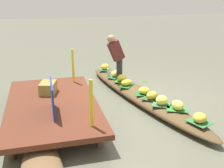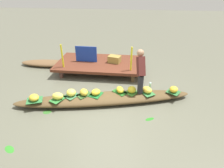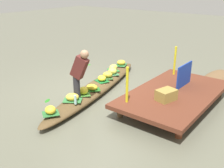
% 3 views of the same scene
% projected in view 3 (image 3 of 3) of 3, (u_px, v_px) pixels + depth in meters
% --- Properties ---
extents(canal_water, '(40.00, 40.00, 0.00)m').
position_uv_depth(canal_water, '(97.00, 91.00, 7.43)').
color(canal_water, '#5C5D4C').
rests_on(canal_water, ground).
extents(dock_platform, '(3.20, 1.80, 0.37)m').
position_uv_depth(dock_platform, '(174.00, 94.00, 6.49)').
color(dock_platform, '#5A2C1C').
rests_on(dock_platform, ground).
extents(vendor_boat, '(5.03, 1.78, 0.24)m').
position_uv_depth(vendor_boat, '(97.00, 87.00, 7.39)').
color(vendor_boat, brown).
rests_on(vendor_boat, ground).
extents(moored_boat, '(2.41, 0.70, 0.22)m').
position_uv_depth(moored_boat, '(212.00, 80.00, 7.98)').
color(moored_boat, brown).
rests_on(moored_boat, ground).
extents(leaf_mat_0, '(0.43, 0.50, 0.01)m').
position_uv_depth(leaf_mat_0, '(113.00, 70.00, 8.44)').
color(leaf_mat_0, '#2C7330').
rests_on(leaf_mat_0, vendor_boat).
extents(banana_bunch_0, '(0.30, 0.22, 0.19)m').
position_uv_depth(banana_bunch_0, '(113.00, 67.00, 8.40)').
color(banana_bunch_0, '#F8E251').
rests_on(banana_bunch_0, vendor_boat).
extents(leaf_mat_1, '(0.46, 0.47, 0.01)m').
position_uv_depth(leaf_mat_1, '(84.00, 94.00, 6.65)').
color(leaf_mat_1, '#3C752B').
rests_on(leaf_mat_1, vendor_boat).
extents(banana_bunch_1, '(0.32, 0.33, 0.19)m').
position_uv_depth(banana_bunch_1, '(83.00, 91.00, 6.61)').
color(banana_bunch_1, gold).
rests_on(banana_bunch_1, vendor_boat).
extents(leaf_mat_2, '(0.50, 0.46, 0.01)m').
position_uv_depth(leaf_mat_2, '(121.00, 65.00, 8.96)').
color(leaf_mat_2, '#2E7038').
rests_on(leaf_mat_2, vendor_boat).
extents(banana_bunch_2, '(0.39, 0.38, 0.17)m').
position_uv_depth(banana_bunch_2, '(121.00, 62.00, 8.93)').
color(banana_bunch_2, gold).
rests_on(banana_bunch_2, vendor_boat).
extents(leaf_mat_3, '(0.49, 0.53, 0.01)m').
position_uv_depth(leaf_mat_3, '(72.00, 100.00, 6.30)').
color(leaf_mat_3, '#32753A').
rests_on(leaf_mat_3, vendor_boat).
extents(banana_bunch_3, '(0.38, 0.39, 0.18)m').
position_uv_depth(banana_bunch_3, '(72.00, 97.00, 6.27)').
color(banana_bunch_3, yellow).
rests_on(banana_bunch_3, vendor_boat).
extents(leaf_mat_4, '(0.47, 0.49, 0.01)m').
position_uv_depth(leaf_mat_4, '(113.00, 74.00, 8.09)').
color(leaf_mat_4, '#376F43').
rests_on(leaf_mat_4, vendor_boat).
extents(banana_bunch_4, '(0.35, 0.35, 0.20)m').
position_uv_depth(banana_bunch_4, '(113.00, 71.00, 8.06)').
color(banana_bunch_4, '#F1DD52').
rests_on(banana_bunch_4, vendor_boat).
extents(leaf_mat_5, '(0.49, 0.47, 0.01)m').
position_uv_depth(leaf_mat_5, '(92.00, 90.00, 6.91)').
color(leaf_mat_5, '#205E1D').
rests_on(leaf_mat_5, vendor_boat).
extents(banana_bunch_5, '(0.29, 0.35, 0.15)m').
position_uv_depth(banana_bunch_5, '(92.00, 87.00, 6.88)').
color(banana_bunch_5, gold).
rests_on(banana_bunch_5, vendor_boat).
extents(leaf_mat_6, '(0.45, 0.44, 0.01)m').
position_uv_depth(leaf_mat_6, '(51.00, 113.00, 5.67)').
color(leaf_mat_6, '#2C6A33').
rests_on(leaf_mat_6, vendor_boat).
extents(banana_bunch_6, '(0.33, 0.34, 0.18)m').
position_uv_depth(banana_bunch_6, '(50.00, 110.00, 5.64)').
color(banana_bunch_6, yellow).
rests_on(banana_bunch_6, vendor_boat).
extents(leaf_mat_7, '(0.48, 0.49, 0.01)m').
position_uv_depth(leaf_mat_7, '(108.00, 77.00, 7.79)').
color(leaf_mat_7, '#2E5425').
rests_on(leaf_mat_7, vendor_boat).
extents(banana_bunch_7, '(0.33, 0.36, 0.18)m').
position_uv_depth(banana_bunch_7, '(108.00, 75.00, 7.76)').
color(banana_bunch_7, gold).
rests_on(banana_bunch_7, vendor_boat).
extents(leaf_mat_8, '(0.40, 0.44, 0.01)m').
position_uv_depth(leaf_mat_8, '(102.00, 81.00, 7.52)').
color(leaf_mat_8, '#196629').
rests_on(leaf_mat_8, vendor_boat).
extents(banana_bunch_8, '(0.34, 0.35, 0.16)m').
position_uv_depth(banana_bunch_8, '(102.00, 78.00, 7.49)').
color(banana_bunch_8, yellow).
rests_on(banana_bunch_8, vendor_boat).
extents(vendor_person, '(0.28, 0.50, 1.22)m').
position_uv_depth(vendor_person, '(79.00, 71.00, 6.18)').
color(vendor_person, '#28282D').
rests_on(vendor_person, vendor_boat).
extents(water_bottle, '(0.06, 0.06, 0.22)m').
position_uv_depth(water_bottle, '(75.00, 100.00, 6.08)').
color(water_bottle, '#A7D9D5').
rests_on(water_bottle, vendor_boat).
extents(market_banner, '(0.81, 0.04, 0.59)m').
position_uv_depth(market_banner, '(184.00, 75.00, 6.73)').
color(market_banner, '#18369C').
rests_on(market_banner, dock_platform).
extents(railing_post_west, '(0.06, 0.06, 0.83)m').
position_uv_depth(railing_post_west, '(175.00, 61.00, 7.54)').
color(railing_post_west, yellow).
rests_on(railing_post_west, dock_platform).
extents(railing_post_east, '(0.06, 0.06, 0.83)m').
position_uv_depth(railing_post_east, '(127.00, 85.00, 5.78)').
color(railing_post_east, yellow).
rests_on(railing_post_east, dock_platform).
extents(produce_crate, '(0.51, 0.43, 0.25)m').
position_uv_depth(produce_crate, '(166.00, 95.00, 5.98)').
color(produce_crate, olive).
rests_on(produce_crate, dock_platform).
extents(drifting_plant_0, '(0.28, 0.26, 0.01)m').
position_uv_depth(drifting_plant_0, '(111.00, 74.00, 8.86)').
color(drifting_plant_0, '#316826').
rests_on(drifting_plant_0, ground).
extents(drifting_plant_1, '(0.31, 0.27, 0.01)m').
position_uv_depth(drifting_plant_1, '(87.00, 65.00, 9.79)').
color(drifting_plant_1, '#2D8024').
rests_on(drifting_plant_1, ground).
extents(drifting_plant_2, '(0.26, 0.21, 0.01)m').
position_uv_depth(drifting_plant_2, '(47.00, 101.00, 6.86)').
color(drifting_plant_2, '#22741B').
rests_on(drifting_plant_2, ground).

